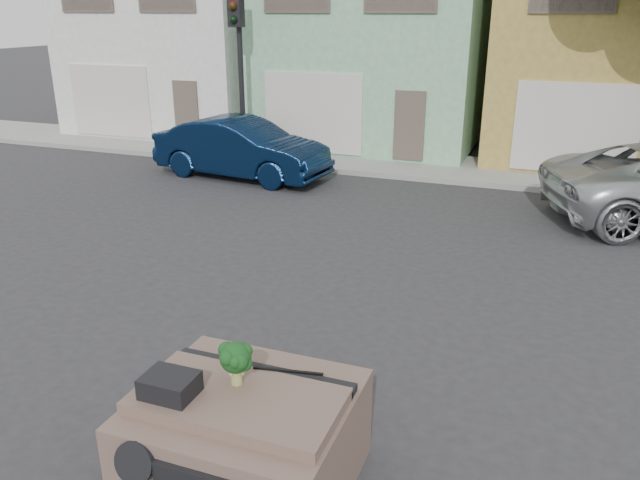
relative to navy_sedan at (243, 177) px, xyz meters
The scene contains 11 objects.
ground_plane 9.59m from the navy_sedan, 54.09° to the right, with size 120.00×120.00×0.00m, color #303033.
sidewalk 6.25m from the navy_sedan, 25.94° to the left, with size 40.00×3.00×0.15m, color gray.
townhouse_white 9.41m from the navy_sedan, 128.60° to the left, with size 7.20×8.20×7.55m, color white.
townhouse_mint 8.01m from the navy_sedan, 72.51° to the left, with size 7.20×8.20×7.55m, color #8BC398.
townhouse_tan 12.34m from the navy_sedan, 34.99° to the left, with size 7.20×8.20×7.55m, color #B29846.
navy_sedan is the anchor object (origin of this frame).
traffic_signal 3.21m from the navy_sedan, 116.82° to the left, with size 0.40×0.40×5.10m, color black.
car_dashboard 12.16m from the navy_sedan, 62.42° to the right, with size 2.00×1.80×1.12m, color brown.
instrument_hump 12.27m from the navy_sedan, 65.60° to the right, with size 0.48×0.38×0.20m, color black.
wiper_arm 12.00m from the navy_sedan, 60.39° to the right, with size 0.70×0.03×0.02m, color black.
broccoli 12.15m from the navy_sedan, 62.76° to the right, with size 0.36×0.36×0.44m, color #113713.
Camera 1 is at (2.43, -7.43, 4.46)m, focal length 35.00 mm.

